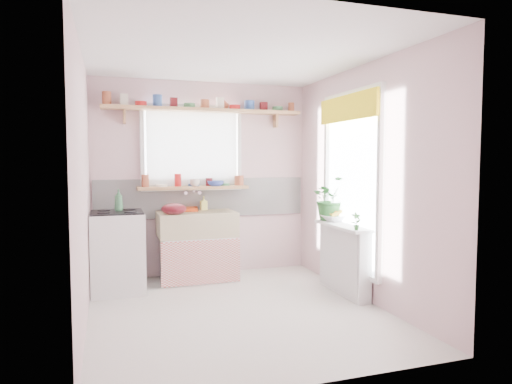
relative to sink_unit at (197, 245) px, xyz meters
name	(u,v)px	position (x,y,z in m)	size (l,w,h in m)	color
room	(270,170)	(0.81, -0.43, 0.94)	(3.20, 3.20, 3.20)	silver
sink_unit	(197,245)	(0.00, 0.00, 0.00)	(0.95, 0.65, 1.11)	white
cooker	(118,252)	(-0.95, -0.24, 0.03)	(0.58, 0.58, 0.93)	white
radiator_ledge	(344,258)	(1.45, -1.09, -0.03)	(0.22, 0.95, 0.78)	white
windowsill	(194,188)	(0.00, 0.19, 0.71)	(1.40, 0.22, 0.04)	tan
pine_shelf	(205,110)	(0.15, 0.18, 1.69)	(2.52, 0.24, 0.04)	tan
shelf_crockery	(203,104)	(0.13, 0.18, 1.76)	(2.47, 0.11, 0.12)	#A55133
sill_crockery	(192,182)	(-0.02, 0.19, 0.78)	(1.35, 0.11, 0.12)	#A55133
dish_tray	(181,209)	(-0.17, 0.21, 0.44)	(0.42, 0.32, 0.04)	#E54514
colander	(174,209)	(-0.31, -0.19, 0.48)	(0.29, 0.29, 0.13)	#580F18
jade_plant	(330,198)	(1.48, -0.69, 0.60)	(0.47, 0.41, 0.52)	#265F27
fruit_bowl	(335,218)	(1.48, -0.81, 0.38)	(0.30, 0.30, 0.07)	white
herb_pot	(356,221)	(1.36, -1.49, 0.44)	(0.10, 0.07, 0.18)	#2D6729
soap_bottle_sink	(204,203)	(0.13, 0.18, 0.51)	(0.08, 0.08, 0.18)	#E4E767
sill_cup	(195,183)	(0.00, 0.13, 0.78)	(0.12, 0.12, 0.09)	beige
sill_bowl	(216,183)	(0.27, 0.13, 0.76)	(0.21, 0.21, 0.07)	#344BAA
shelf_vase	(223,104)	(0.40, 0.24, 1.79)	(0.15, 0.15, 0.16)	#B15636
cooker_bottle	(119,200)	(-0.93, -0.20, 0.61)	(0.10, 0.10, 0.25)	#3C794E
fruit	(335,213)	(1.49, -0.80, 0.44)	(0.20, 0.14, 0.10)	orange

